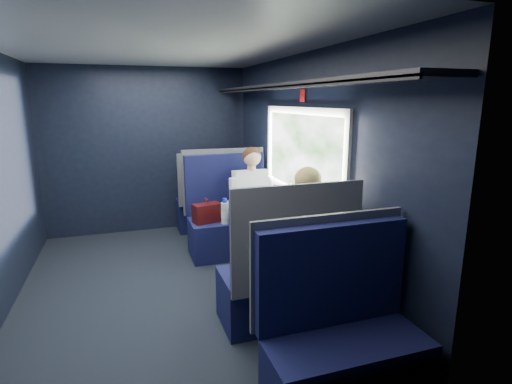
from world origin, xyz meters
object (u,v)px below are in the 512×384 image
object	(u,v)px
laptop	(290,203)
man	(253,197)
seat_bay_far	(284,278)
woman	(304,233)
bottle_small	(277,196)
table	(268,218)
cup	(278,195)
seat_bay_near	(229,219)
seat_row_back	(342,341)
seat_row_front	(213,202)

from	to	relation	value
laptop	man	bearing A→B (deg)	102.23
seat_bay_far	man	size ratio (longest dim) A/B	0.95
man	woman	xyz separation A→B (m)	(0.00, -1.41, 0.01)
man	bottle_small	world-z (taller)	man
table	bottle_small	xyz separation A→B (m)	(0.19, 0.24, 0.17)
laptop	cup	distance (m)	0.47
table	cup	world-z (taller)	cup
seat_bay_near	man	size ratio (longest dim) A/B	0.95
table	woman	xyz separation A→B (m)	(0.07, -0.71, 0.06)
man	bottle_small	bearing A→B (deg)	-75.02
cup	laptop	bearing A→B (deg)	-97.35
laptop	seat_bay_near	bearing A→B (deg)	115.01
seat_row_back	woman	size ratio (longest dim) A/B	0.88
table	seat_row_back	world-z (taller)	seat_row_back
seat_bay_far	laptop	size ratio (longest dim) A/B	3.31
cup	seat_bay_near	bearing A→B (deg)	138.16
table	man	xyz separation A→B (m)	(0.07, 0.70, 0.06)
cup	seat_bay_far	bearing A→B (deg)	-109.60
woman	cup	xyz separation A→B (m)	(0.22, 1.15, 0.06)
bottle_small	seat_row_front	bearing A→B (deg)	103.47
table	woman	world-z (taller)	woman
man	cup	xyz separation A→B (m)	(0.22, -0.26, 0.07)
table	seat_bay_far	world-z (taller)	seat_bay_far
seat_bay_near	bottle_small	distance (m)	0.85
seat_row_front	woman	size ratio (longest dim) A/B	0.88
man	woman	distance (m)	1.41
seat_bay_near	seat_bay_far	xyz separation A→B (m)	(0.01, -1.74, -0.01)
seat_row_back	man	bearing A→B (deg)	84.28
table	cup	bearing A→B (deg)	57.01
bottle_small	seat_bay_far	bearing A→B (deg)	-108.61
seat_bay_near	laptop	world-z (taller)	seat_bay_near
seat_row_front	woman	xyz separation A→B (m)	(0.25, -2.50, 0.32)
seat_bay_far	seat_row_back	xyz separation A→B (m)	(0.00, -0.92, -0.00)
table	seat_bay_near	distance (m)	0.92
seat_row_front	table	bearing A→B (deg)	-84.20
cup	table	bearing A→B (deg)	-122.99
seat_bay_near	laptop	bearing A→B (deg)	-64.99
woman	seat_row_front	bearing A→B (deg)	95.70
man	seat_row_front	bearing A→B (deg)	102.83
table	seat_bay_far	distance (m)	0.93
seat_bay_far	laptop	xyz separation A→B (m)	(0.41, 0.85, 0.39)
table	seat_bay_near	size ratio (longest dim) A/B	0.79
seat_bay_near	seat_row_back	size ratio (longest dim) A/B	1.09
seat_row_back	bottle_small	size ratio (longest dim) A/B	5.51
seat_bay_near	bottle_small	size ratio (longest dim) A/B	5.98
seat_row_back	bottle_small	distance (m)	2.11
seat_bay_far	bottle_small	distance (m)	1.24
table	seat_row_back	xyz separation A→B (m)	(-0.18, -1.80, -0.25)
bottle_small	seat_row_back	bearing A→B (deg)	-100.43
seat_bay_near	seat_bay_far	bearing A→B (deg)	-89.64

